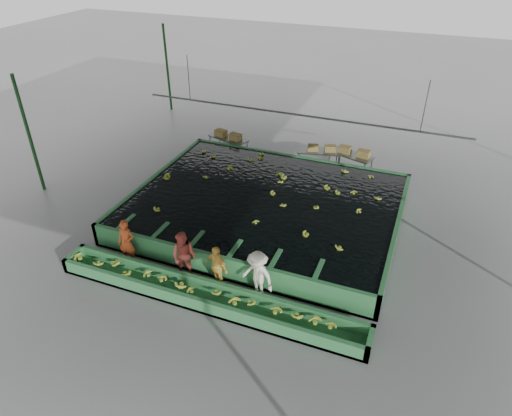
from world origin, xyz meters
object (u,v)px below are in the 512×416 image
at_px(packing_table_mid, 319,159).
at_px(box_stack_left, 228,138).
at_px(worker_b, 184,256).
at_px(worker_c, 217,267).
at_px(box_stack_right, 354,155).
at_px(worker_a, 127,242).
at_px(box_stack_mid, 321,151).
at_px(worker_d, 258,276).
at_px(packing_table_right, 350,163).
at_px(packing_table_left, 229,146).
at_px(flotation_tank, 266,207).
at_px(sorting_trough, 206,296).

relative_size(packing_table_mid, box_stack_left, 1.45).
xyz_separation_m(worker_b, box_stack_left, (-2.55, 8.89, 0.06)).
height_order(worker_c, box_stack_right, worker_c).
distance_m(worker_a, box_stack_mid, 10.03).
height_order(worker_b, worker_d, worker_b).
relative_size(packing_table_right, box_stack_left, 1.41).
bearing_deg(packing_table_right, packing_table_left, -176.42).
height_order(flotation_tank, worker_d, worker_d).
height_order(worker_a, packing_table_left, worker_a).
xyz_separation_m(worker_c, box_stack_right, (2.38, 9.28, 0.14)).
height_order(worker_b, box_stack_mid, worker_b).
distance_m(packing_table_left, packing_table_right, 5.97).
bearing_deg(packing_table_left, box_stack_mid, 2.03).
relative_size(sorting_trough, packing_table_right, 5.01).
xyz_separation_m(flotation_tank, worker_b, (-1.14, -4.30, 0.41)).
distance_m(worker_b, packing_table_left, 9.29).
bearing_deg(worker_a, worker_c, -6.51).
relative_size(flotation_tank, worker_c, 6.48).
xyz_separation_m(flotation_tank, worker_a, (-3.33, -4.30, 0.36)).
relative_size(sorting_trough, worker_b, 5.81).
xyz_separation_m(packing_table_mid, box_stack_right, (1.54, 0.17, 0.44)).
bearing_deg(box_stack_right, packing_table_mid, -173.78).
relative_size(worker_c, packing_table_mid, 0.75).
xyz_separation_m(sorting_trough, box_stack_left, (-3.69, 9.69, 0.67)).
relative_size(worker_b, box_stack_right, 1.19).
height_order(worker_d, box_stack_right, worker_d).
height_order(flotation_tank, worker_c, worker_c).
bearing_deg(packing_table_left, packing_table_mid, 2.42).
distance_m(flotation_tank, packing_table_left, 5.92).
height_order(box_stack_left, box_stack_mid, box_stack_mid).
distance_m(sorting_trough, worker_b, 1.52).
bearing_deg(packing_table_mid, packing_table_right, 7.26).
xyz_separation_m(packing_table_mid, packing_table_right, (1.42, 0.18, -0.01)).
bearing_deg(worker_c, worker_b, -160.00).
bearing_deg(worker_a, packing_table_right, 52.49).
bearing_deg(worker_c, box_stack_right, 95.62).
xyz_separation_m(sorting_trough, packing_table_right, (2.26, 10.09, 0.20)).
distance_m(sorting_trough, packing_table_right, 10.34).
relative_size(worker_d, box_stack_mid, 1.34).
distance_m(sorting_trough, worker_c, 0.96).
xyz_separation_m(flotation_tank, box_stack_left, (-3.69, 4.59, 0.47)).
xyz_separation_m(box_stack_mid, box_stack_right, (1.45, 0.20, -0.03)).
height_order(box_stack_mid, box_stack_right, box_stack_mid).
height_order(worker_b, box_stack_left, worker_b).
bearing_deg(worker_d, sorting_trough, -134.30).
height_order(packing_table_left, box_stack_right, box_stack_right).
relative_size(packing_table_left, box_stack_left, 1.42).
bearing_deg(packing_table_right, worker_c, -103.64).
relative_size(worker_a, box_stack_left, 1.14).
height_order(packing_table_right, box_stack_mid, box_stack_mid).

